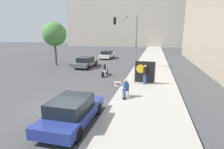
% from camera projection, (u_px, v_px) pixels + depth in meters
% --- Properties ---
extents(ground_plane, '(160.00, 160.00, 0.00)m').
position_uv_depth(ground_plane, '(67.00, 109.00, 10.27)').
color(ground_plane, '#444447').
extents(sidewalk_curb, '(4.49, 90.00, 0.17)m').
position_uv_depth(sidewalk_curb, '(152.00, 67.00, 23.40)').
color(sidewalk_curb, '#A8A399').
rests_on(sidewalk_curb, ground_plane).
extents(building_backdrop_far, '(52.00, 12.00, 33.36)m').
position_uv_depth(building_backdrop_far, '(138.00, 0.00, 63.52)').
color(building_backdrop_far, '#BCB2A3').
rests_on(building_backdrop_far, ground_plane).
extents(seated_protester, '(0.96, 0.77, 1.24)m').
position_uv_depth(seated_protester, '(125.00, 88.00, 11.58)').
color(seated_protester, '#474C56').
rests_on(seated_protester, sidewalk_curb).
extents(jogger_on_sidewalk, '(0.34, 0.34, 1.64)m').
position_uv_depth(jogger_on_sidewalk, '(145.00, 74.00, 14.69)').
color(jogger_on_sidewalk, '#334775').
rests_on(jogger_on_sidewalk, sidewalk_curb).
extents(pedestrian_behind, '(0.34, 0.34, 1.65)m').
position_uv_depth(pedestrian_behind, '(139.00, 70.00, 16.55)').
color(pedestrian_behind, '#334775').
rests_on(pedestrian_behind, sidewalk_curb).
extents(protest_banner, '(1.73, 0.06, 1.92)m').
position_uv_depth(protest_banner, '(145.00, 72.00, 14.74)').
color(protest_banner, slate).
rests_on(protest_banner, sidewalk_curb).
extents(traffic_light_pole, '(2.85, 2.62, 6.44)m').
position_uv_depth(traffic_light_pole, '(129.00, 33.00, 21.55)').
color(traffic_light_pole, slate).
rests_on(traffic_light_pole, sidewalk_curb).
extents(parked_car_curbside, '(1.86, 4.19, 1.36)m').
position_uv_depth(parked_car_curbside, '(72.00, 111.00, 8.38)').
color(parked_car_curbside, navy).
rests_on(parked_car_curbside, ground_plane).
extents(car_on_road_nearest, '(1.86, 4.60, 1.37)m').
position_uv_depth(car_on_road_nearest, '(86.00, 62.00, 23.24)').
color(car_on_road_nearest, '#565B60').
rests_on(car_on_road_nearest, ground_plane).
extents(car_on_road_midblock, '(1.86, 4.70, 1.43)m').
position_uv_depth(car_on_road_midblock, '(107.00, 55.00, 31.83)').
color(car_on_road_midblock, white).
rests_on(car_on_road_midblock, ground_plane).
extents(motorcycle_on_road, '(0.28, 2.18, 1.27)m').
position_uv_depth(motorcycle_on_road, '(105.00, 71.00, 18.50)').
color(motorcycle_on_road, silver).
rests_on(motorcycle_on_road, ground_plane).
extents(street_tree_near_curb, '(3.28, 3.28, 5.98)m').
position_uv_depth(street_tree_near_curb, '(54.00, 34.00, 24.06)').
color(street_tree_near_curb, brown).
rests_on(street_tree_near_curb, ground_plane).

